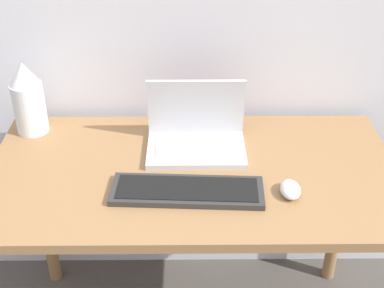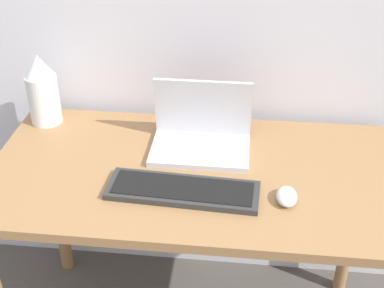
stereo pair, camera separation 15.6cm
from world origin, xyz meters
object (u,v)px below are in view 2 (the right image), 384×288
object	(u,v)px
laptop	(201,135)
mouse	(287,196)
vase	(42,90)
keyboard	(183,190)

from	to	relation	value
laptop	mouse	xyz separation A→B (m)	(0.26, -0.25, -0.03)
laptop	vase	bearing A→B (deg)	168.42
keyboard	vase	xyz separation A→B (m)	(-0.53, 0.36, 0.11)
keyboard	vase	world-z (taller)	vase
keyboard	mouse	size ratio (longest dim) A/B	4.97
laptop	keyboard	bearing A→B (deg)	-96.73
mouse	laptop	bearing A→B (deg)	136.70
laptop	mouse	bearing A→B (deg)	-43.30
mouse	vase	distance (m)	0.90
mouse	vase	size ratio (longest dim) A/B	0.36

